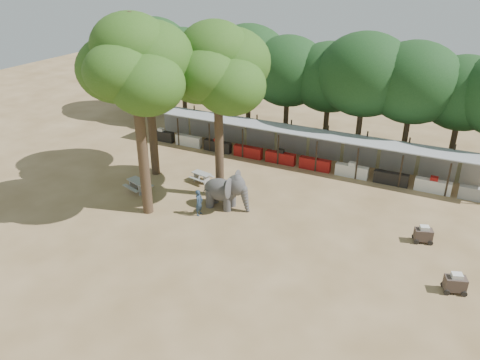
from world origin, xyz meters
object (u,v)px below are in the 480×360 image
at_px(elephant, 226,190).
at_px(picnic_table_far, 202,176).
at_px(cart_back, 423,234).
at_px(yard_tree_center, 135,65).
at_px(yard_tree_left, 147,62).
at_px(yard_tree_back, 217,68).
at_px(picnic_table_near, 138,184).
at_px(cart_front, 455,283).
at_px(handler, 199,203).

bearing_deg(elephant, picnic_table_far, 140.00).
bearing_deg(picnic_table_far, cart_back, 7.10).
xyz_separation_m(yard_tree_center, picnic_table_far, (0.94, 5.07, -8.75)).
relative_size(yard_tree_left, cart_back, 9.04).
xyz_separation_m(yard_tree_back, picnic_table_near, (-5.17, -2.17, -8.01)).
relative_size(yard_tree_left, yard_tree_center, 0.92).
distance_m(yard_tree_left, yard_tree_back, 6.09).
relative_size(picnic_table_near, picnic_table_far, 1.24).
bearing_deg(picnic_table_near, picnic_table_far, 64.90).
bearing_deg(picnic_table_far, cart_front, -5.06).
bearing_deg(yard_tree_center, yard_tree_back, 53.14).
distance_m(picnic_table_near, picnic_table_far, 4.50).
height_order(elephant, handler, elephant).
height_order(elephant, picnic_table_near, elephant).
bearing_deg(picnic_table_far, yard_tree_center, -88.84).
height_order(yard_tree_back, picnic_table_near, yard_tree_back).
bearing_deg(cart_back, yard_tree_back, 161.07).
relative_size(yard_tree_center, elephant, 3.77).
relative_size(elephant, picnic_table_near, 1.59).
xyz_separation_m(picnic_table_near, cart_front, (20.23, -1.89, -0.01)).
xyz_separation_m(yard_tree_center, handler, (3.24, 0.92, -8.35)).
distance_m(yard_tree_center, elephant, 9.41).
bearing_deg(handler, picnic_table_far, 27.40).
distance_m(handler, picnic_table_far, 4.76).
bearing_deg(picnic_table_far, yard_tree_back, -15.86).
relative_size(elephant, cart_back, 2.62).
bearing_deg(cart_front, yard_tree_left, 148.04).
bearing_deg(cart_back, handler, 174.51).
relative_size(handler, picnic_table_far, 1.05).
height_order(elephant, picnic_table_far, elephant).
height_order(yard_tree_center, cart_back, yard_tree_center).
relative_size(yard_tree_center, yard_tree_back, 1.06).
relative_size(yard_tree_back, cart_back, 9.32).
bearing_deg(handler, yard_tree_back, 2.85).
height_order(elephant, cart_front, elephant).
bearing_deg(cart_back, elephant, 168.13).
bearing_deg(yard_tree_left, elephant, -18.78).
distance_m(yard_tree_back, handler, 8.28).
bearing_deg(yard_tree_center, elephant, 30.44).
relative_size(handler, cart_front, 1.37).
xyz_separation_m(picnic_table_far, cart_front, (17.12, -5.14, 0.07)).
height_order(yard_tree_back, elephant, yard_tree_back).
bearing_deg(picnic_table_near, handler, 9.16).
height_order(yard_tree_left, cart_back, yard_tree_left).
bearing_deg(yard_tree_back, handler, -85.60).
xyz_separation_m(cart_front, cart_back, (-1.92, 3.93, -0.01)).
distance_m(yard_tree_left, picnic_table_near, 8.34).
distance_m(yard_tree_back, cart_back, 15.40).
distance_m(yard_tree_left, handler, 10.46).
relative_size(yard_tree_left, handler, 6.45).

